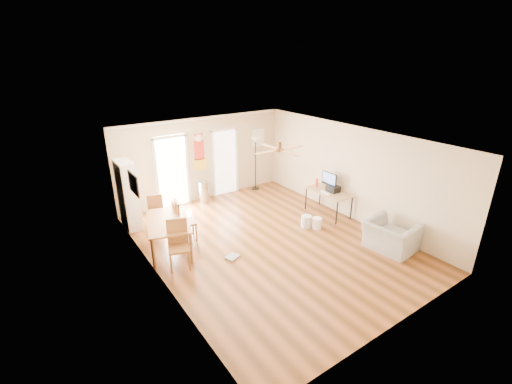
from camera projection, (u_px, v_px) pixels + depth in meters
floor at (270, 242)px, 8.69m from camera, size 7.00×7.00×0.00m
ceiling at (271, 139)px, 7.73m from camera, size 5.50×7.00×0.00m
wall_back at (203, 159)px, 10.89m from camera, size 5.50×0.04×2.60m
wall_front at (403, 263)px, 5.53m from camera, size 5.50×0.04×2.60m
wall_left at (156, 224)px, 6.76m from camera, size 0.04×7.00×2.60m
wall_right at (350, 173)px, 9.65m from camera, size 0.04×7.00×2.60m
crown_molding at (271, 141)px, 7.74m from camera, size 5.50×7.00×0.08m
kitchen_doorway at (172, 173)px, 10.42m from camera, size 0.90×0.10×2.10m
bathroom_doorway at (225, 163)px, 11.36m from camera, size 0.80×0.10×2.10m
wall_decal at (199, 152)px, 10.71m from camera, size 0.46×0.03×1.10m
ac_grille at (258, 138)px, 11.79m from camera, size 0.50×0.04×0.60m
framed_poster at (133, 184)px, 7.70m from camera, size 0.04×0.66×0.48m
ceiling_fan at (280, 150)px, 7.56m from camera, size 1.24×1.24×0.20m
bookshelf at (128, 195)px, 9.17m from camera, size 0.41×0.84×1.83m
dining_table at (169, 235)px, 8.24m from camera, size 1.32×1.73×0.77m
dining_chair_right_a at (182, 218)px, 8.91m from camera, size 0.43×0.43×0.92m
dining_chair_right_b at (186, 220)px, 8.66m from camera, size 0.52×0.52×1.06m
dining_chair_near at (179, 246)px, 7.50m from camera, size 0.57×0.57×1.08m
dining_chair_far at (156, 209)px, 9.38m from camera, size 0.49×0.49×0.95m
trash_can at (204, 192)px, 10.91m from camera, size 0.38×0.38×0.68m
torchiere_lamp at (255, 164)px, 11.76m from camera, size 0.38×0.38×1.81m
computer_desk at (328, 203)px, 10.10m from camera, size 0.66×1.32×0.70m
imac at (329, 181)px, 10.02m from camera, size 0.08×0.55×0.51m
keyboard at (325, 193)px, 9.86m from camera, size 0.19×0.37×0.01m
printer at (333, 189)px, 9.92m from camera, size 0.29×0.34×0.17m
orange_bottle at (317, 183)px, 10.22m from camera, size 0.09×0.09×0.27m
wastebasket_a at (317, 223)px, 9.35m from camera, size 0.32×0.32×0.29m
wastebasket_b at (306, 221)px, 9.41m from camera, size 0.29×0.29×0.32m
floor_cloth at (232, 257)px, 8.03m from camera, size 0.36×0.32×0.04m
armchair at (391, 236)px, 8.26m from camera, size 1.07×1.20×0.72m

